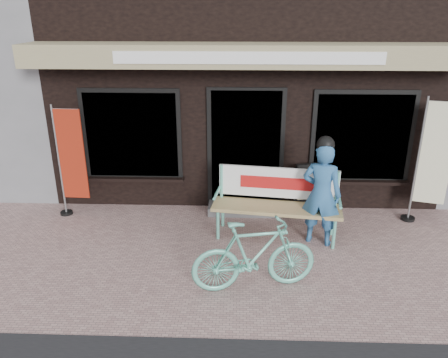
{
  "coord_description": "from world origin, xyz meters",
  "views": [
    {
      "loc": [
        -0.11,
        -5.36,
        3.43
      ],
      "look_at": [
        -0.33,
        0.7,
        1.05
      ],
      "focal_mm": 35.0,
      "sensor_mm": 36.0,
      "label": 1
    }
  ],
  "objects_px": {
    "person": "(321,192)",
    "nobori_red": "(70,160)",
    "bench": "(277,197)",
    "bicycle": "(254,255)",
    "nobori_cream": "(432,161)",
    "menu_stand": "(307,188)"
  },
  "relations": [
    {
      "from": "bicycle",
      "to": "nobori_red",
      "type": "height_order",
      "value": "nobori_red"
    },
    {
      "from": "bicycle",
      "to": "nobori_cream",
      "type": "xyz_separation_m",
      "value": [
        2.94,
        2.02,
        0.62
      ]
    },
    {
      "from": "person",
      "to": "nobori_red",
      "type": "bearing_deg",
      "value": -169.99
    },
    {
      "from": "nobori_red",
      "to": "menu_stand",
      "type": "height_order",
      "value": "nobori_red"
    },
    {
      "from": "person",
      "to": "bicycle",
      "type": "xyz_separation_m",
      "value": [
        -1.04,
        -1.25,
        -0.36
      ]
    },
    {
      "from": "person",
      "to": "nobori_cream",
      "type": "distance_m",
      "value": 2.08
    },
    {
      "from": "bicycle",
      "to": "nobori_red",
      "type": "relative_size",
      "value": 0.82
    },
    {
      "from": "bench",
      "to": "nobori_cream",
      "type": "relative_size",
      "value": 0.96
    },
    {
      "from": "bicycle",
      "to": "nobori_cream",
      "type": "bearing_deg",
      "value": -67.08
    },
    {
      "from": "person",
      "to": "bicycle",
      "type": "bearing_deg",
      "value": -108.33
    },
    {
      "from": "bicycle",
      "to": "menu_stand",
      "type": "bearing_deg",
      "value": -34.93
    },
    {
      "from": "nobori_cream",
      "to": "menu_stand",
      "type": "bearing_deg",
      "value": -172.64
    },
    {
      "from": "bench",
      "to": "bicycle",
      "type": "xyz_separation_m",
      "value": [
        -0.4,
        -1.5,
        -0.15
      ]
    },
    {
      "from": "bench",
      "to": "bicycle",
      "type": "distance_m",
      "value": 1.56
    },
    {
      "from": "bicycle",
      "to": "nobori_cream",
      "type": "relative_size",
      "value": 0.75
    },
    {
      "from": "person",
      "to": "nobori_red",
      "type": "xyz_separation_m",
      "value": [
        -4.12,
        0.83,
        0.17
      ]
    },
    {
      "from": "nobori_cream",
      "to": "menu_stand",
      "type": "height_order",
      "value": "nobori_cream"
    },
    {
      "from": "bench",
      "to": "nobori_cream",
      "type": "xyz_separation_m",
      "value": [
        2.54,
        0.52,
        0.47
      ]
    },
    {
      "from": "person",
      "to": "nobori_red",
      "type": "distance_m",
      "value": 4.2
    },
    {
      "from": "person",
      "to": "bicycle",
      "type": "relative_size",
      "value": 1.06
    },
    {
      "from": "nobori_red",
      "to": "menu_stand",
      "type": "relative_size",
      "value": 2.14
    },
    {
      "from": "bench",
      "to": "nobori_red",
      "type": "distance_m",
      "value": 3.55
    }
  ]
}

